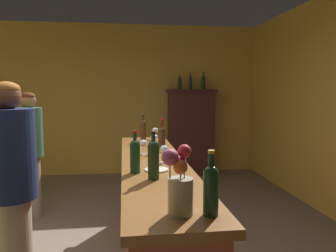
% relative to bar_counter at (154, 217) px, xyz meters
% --- Properties ---
extents(wall_back, '(5.70, 0.12, 2.82)m').
position_rel_bar_counter_xyz_m(wall_back, '(-0.49, 3.70, 0.91)').
color(wall_back, gold).
rests_on(wall_back, ground).
extents(bar_counter, '(0.54, 2.91, 1.00)m').
position_rel_bar_counter_xyz_m(bar_counter, '(0.00, 0.00, 0.00)').
color(bar_counter, brown).
rests_on(bar_counter, ground).
extents(display_cabinet, '(0.91, 0.42, 1.61)m').
position_rel_bar_counter_xyz_m(display_cabinet, '(1.01, 3.40, 0.34)').
color(display_cabinet, '#442322').
rests_on(display_cabinet, ground).
extents(wine_bottle_riesling, '(0.07, 0.07, 0.31)m').
position_rel_bar_counter_xyz_m(wine_bottle_riesling, '(-0.17, -0.39, 0.63)').
color(wine_bottle_riesling, '#193F20').
rests_on(wine_bottle_riesling, bar_counter).
extents(wine_bottle_chardonnay, '(0.07, 0.07, 0.31)m').
position_rel_bar_counter_xyz_m(wine_bottle_chardonnay, '(-0.02, 1.17, 0.63)').
color(wine_bottle_chardonnay, '#482B17').
rests_on(wine_bottle_chardonnay, bar_counter).
extents(wine_bottle_merlot, '(0.07, 0.07, 0.32)m').
position_rel_bar_counter_xyz_m(wine_bottle_merlot, '(0.12, 0.48, 0.63)').
color(wine_bottle_merlot, '#472A1A').
rests_on(wine_bottle_merlot, bar_counter).
extents(wine_bottle_pinot, '(0.08, 0.08, 0.33)m').
position_rel_bar_counter_xyz_m(wine_bottle_pinot, '(-0.05, -0.58, 0.64)').
color(wine_bottle_pinot, '#1C361F').
rests_on(wine_bottle_pinot, bar_counter).
extents(wine_bottle_syrah, '(0.07, 0.07, 0.32)m').
position_rel_bar_counter_xyz_m(wine_bottle_syrah, '(0.16, -1.27, 0.63)').
color(wine_bottle_syrah, '#17371F').
rests_on(wine_bottle_syrah, bar_counter).
extents(wine_glass_front, '(0.08, 0.08, 0.14)m').
position_rel_bar_counter_xyz_m(wine_glass_front, '(0.13, 1.26, 0.60)').
color(wine_glass_front, white).
rests_on(wine_glass_front, bar_counter).
extents(wine_glass_mid, '(0.08, 0.08, 0.12)m').
position_rel_bar_counter_xyz_m(wine_glass_mid, '(0.08, 0.81, 0.59)').
color(wine_glass_mid, white).
rests_on(wine_glass_mid, bar_counter).
extents(wine_glass_rear, '(0.07, 0.07, 0.14)m').
position_rel_bar_counter_xyz_m(wine_glass_rear, '(-0.07, 0.33, 0.59)').
color(wine_glass_rear, white).
rests_on(wine_glass_rear, bar_counter).
extents(wine_glass_spare, '(0.07, 0.07, 0.14)m').
position_rel_bar_counter_xyz_m(wine_glass_spare, '(0.08, -0.06, 0.59)').
color(wine_glass_spare, white).
rests_on(wine_glass_spare, bar_counter).
extents(flower_arrangement, '(0.15, 0.13, 0.34)m').
position_rel_bar_counter_xyz_m(flower_arrangement, '(0.01, -1.25, 0.65)').
color(flower_arrangement, '#A5A086').
rests_on(flower_arrangement, bar_counter).
extents(cheese_plate, '(0.18, 0.18, 0.01)m').
position_rel_bar_counter_xyz_m(cheese_plate, '(-0.01, -0.34, 0.50)').
color(cheese_plate, white).
rests_on(cheese_plate, bar_counter).
extents(display_bottle_left, '(0.08, 0.08, 0.28)m').
position_rel_bar_counter_xyz_m(display_bottle_left, '(0.80, 3.40, 1.23)').
color(display_bottle_left, '#252B33').
rests_on(display_bottle_left, display_cabinet).
extents(display_bottle_midleft, '(0.06, 0.06, 0.31)m').
position_rel_bar_counter_xyz_m(display_bottle_midleft, '(1.00, 3.40, 1.24)').
color(display_bottle_midleft, '#222C39').
rests_on(display_bottle_midleft, display_cabinet).
extents(display_bottle_center, '(0.08, 0.08, 0.32)m').
position_rel_bar_counter_xyz_m(display_bottle_center, '(1.24, 3.40, 1.25)').
color(display_bottle_center, '#1D391B').
rests_on(display_bottle_center, display_cabinet).
extents(patron_in_grey, '(0.35, 0.35, 1.66)m').
position_rel_bar_counter_xyz_m(patron_in_grey, '(-1.03, -0.41, 0.41)').
color(patron_in_grey, '#BCAF8B').
rests_on(patron_in_grey, ground).
extents(patron_by_cabinet, '(0.33, 0.33, 1.58)m').
position_rel_bar_counter_xyz_m(patron_by_cabinet, '(-1.42, 1.53, 0.37)').
color(patron_by_cabinet, '#9B9888').
rests_on(patron_by_cabinet, ground).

